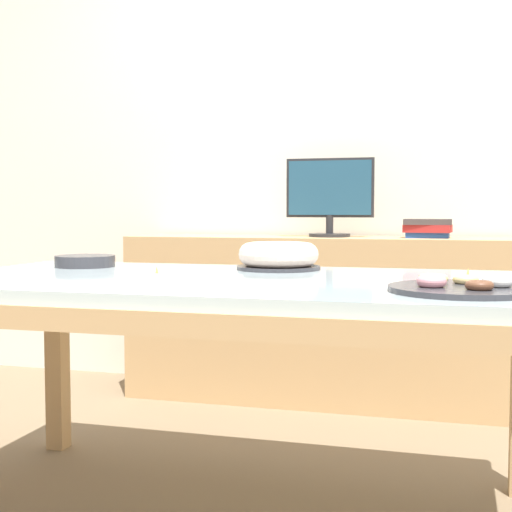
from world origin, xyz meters
TOP-DOWN VIEW (x-y plane):
  - wall_back at (0.00, 1.70)m, footprint 8.00×0.10m
  - dining_table at (0.00, 0.00)m, footprint 1.83×0.98m
  - sideboard at (0.00, 1.40)m, footprint 1.87×0.44m
  - computer_monitor at (0.05, 1.40)m, footprint 0.42×0.20m
  - book_stack at (0.51, 1.40)m, footprint 0.22×0.18m
  - cake_chocolate_round at (0.06, 0.31)m, footprint 0.28×0.28m
  - pastry_platter at (0.65, -0.21)m, footprint 0.36×0.36m
  - plate_stack at (-0.62, 0.24)m, footprint 0.21×0.21m
  - tealight_right_edge at (0.67, 0.08)m, footprint 0.04×0.04m
  - tealight_near_front at (-0.20, -0.10)m, footprint 0.04×0.04m

SIDE VIEW (x-z plane):
  - sideboard at x=0.00m, z-range 0.00..0.80m
  - dining_table at x=0.00m, z-range 0.29..1.02m
  - tealight_right_edge at x=0.67m, z-range 0.72..0.76m
  - tealight_near_front at x=-0.20m, z-range 0.72..0.76m
  - pastry_platter at x=0.65m, z-range 0.72..0.76m
  - plate_stack at x=-0.62m, z-range 0.73..0.77m
  - cake_chocolate_round at x=0.06m, z-range 0.73..0.82m
  - book_stack at x=0.51m, z-range 0.81..0.89m
  - computer_monitor at x=0.05m, z-range 0.80..1.18m
  - wall_back at x=0.00m, z-range 0.00..2.60m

